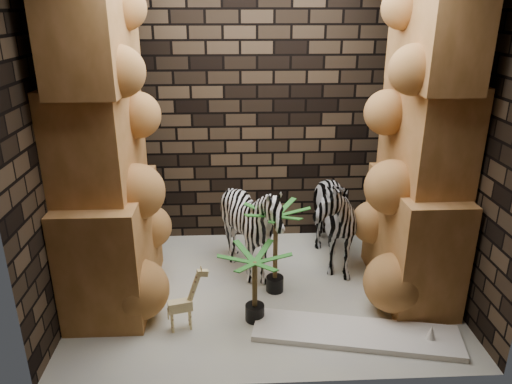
{
  "coord_description": "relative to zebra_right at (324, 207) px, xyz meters",
  "views": [
    {
      "loc": [
        -0.27,
        -4.07,
        2.62
      ],
      "look_at": [
        -0.07,
        0.15,
        0.98
      ],
      "focal_mm": 33.96,
      "sensor_mm": 36.0,
      "label": 1
    }
  ],
  "objects": [
    {
      "name": "zebra_right",
      "position": [
        0.0,
        0.0,
        0.0
      ],
      "size": [
        0.7,
        1.15,
        1.3
      ],
      "primitive_type": "imported",
      "rotation": [
        0.0,
        0.0,
        0.1
      ],
      "color": "white",
      "rests_on": "floor"
    },
    {
      "name": "wall_left",
      "position": [
        -2.42,
        -0.55,
        0.85
      ],
      "size": [
        0.0,
        3.0,
        3.0
      ],
      "primitive_type": "plane",
      "rotation": [
        1.57,
        0.0,
        1.57
      ],
      "color": "black",
      "rests_on": "ground"
    },
    {
      "name": "wall_front",
      "position": [
        -0.67,
        -1.8,
        0.85
      ],
      "size": [
        3.5,
        0.0,
        3.5
      ],
      "primitive_type": "plane",
      "rotation": [
        -1.57,
        0.0,
        0.0
      ],
      "color": "black",
      "rests_on": "ground"
    },
    {
      "name": "rock_pillar_right",
      "position": [
        0.75,
        -0.55,
        0.85
      ],
      "size": [
        0.58,
        1.25,
        3.0
      ],
      "primitive_type": null,
      "color": "tan",
      "rests_on": "floor"
    },
    {
      "name": "zebra_left",
      "position": [
        -0.78,
        -0.28,
        -0.15
      ],
      "size": [
        1.21,
        1.34,
        1.0
      ],
      "primitive_type": "imported",
      "rotation": [
        0.0,
        0.0,
        -0.34
      ],
      "color": "white",
      "rests_on": "floor"
    },
    {
      "name": "rock_pillar_left",
      "position": [
        -2.07,
        -0.55,
        0.85
      ],
      "size": [
        0.68,
        1.3,
        3.0
      ],
      "primitive_type": null,
      "color": "tan",
      "rests_on": "floor"
    },
    {
      "name": "palm_front",
      "position": [
        -0.56,
        -0.55,
        -0.2
      ],
      "size": [
        0.36,
        0.36,
        0.9
      ],
      "primitive_type": null,
      "color": "#1F6B2A",
      "rests_on": "floor"
    },
    {
      "name": "giraffe_toy",
      "position": [
        -1.42,
        -1.12,
        -0.35
      ],
      "size": [
        0.32,
        0.17,
        0.6
      ],
      "primitive_type": null,
      "rotation": [
        0.0,
        0.0,
        0.24
      ],
      "color": "#F9E399",
      "rests_on": "floor"
    },
    {
      "name": "surfboard",
      "position": [
        0.06,
        -1.29,
        -0.62
      ],
      "size": [
        1.78,
        0.77,
        0.05
      ],
      "primitive_type": "cube",
      "rotation": [
        0.0,
        0.0,
        -0.21
      ],
      "color": "white",
      "rests_on": "floor"
    },
    {
      "name": "wall_back",
      "position": [
        -0.67,
        0.7,
        0.85
      ],
      "size": [
        3.5,
        0.0,
        3.5
      ],
      "primitive_type": "plane",
      "rotation": [
        1.57,
        0.0,
        0.0
      ],
      "color": "black",
      "rests_on": "ground"
    },
    {
      "name": "floor",
      "position": [
        -0.67,
        -0.55,
        -0.65
      ],
      "size": [
        3.5,
        3.5,
        0.0
      ],
      "primitive_type": "plane",
      "color": "beige",
      "rests_on": "ground"
    },
    {
      "name": "wall_right",
      "position": [
        1.08,
        -0.55,
        0.85
      ],
      "size": [
        0.0,
        3.0,
        3.0
      ],
      "primitive_type": "plane",
      "rotation": [
        1.57,
        0.0,
        -1.57
      ],
      "color": "black",
      "rests_on": "ground"
    },
    {
      "name": "palm_back",
      "position": [
        -0.78,
        -1.02,
        -0.31
      ],
      "size": [
        0.36,
        0.36,
        0.68
      ],
      "primitive_type": null,
      "color": "#1F6B2A",
      "rests_on": "floor"
    }
  ]
}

